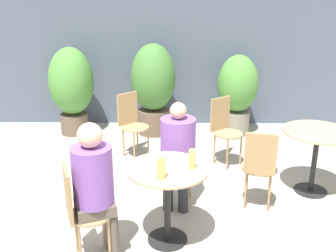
% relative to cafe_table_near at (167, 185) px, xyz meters
% --- Properties ---
extents(ground_plane, '(20.00, 20.00, 0.00)m').
position_rel_cafe_table_near_xyz_m(ground_plane, '(-0.22, -0.02, -0.58)').
color(ground_plane, '#9E998E').
extents(storefront_wall, '(10.00, 0.06, 3.00)m').
position_rel_cafe_table_near_xyz_m(storefront_wall, '(-0.22, 3.38, 0.92)').
color(storefront_wall, '#4C5666').
rests_on(storefront_wall, ground_plane).
extents(cafe_table_near, '(0.74, 0.74, 0.75)m').
position_rel_cafe_table_near_xyz_m(cafe_table_near, '(0.00, 0.00, 0.00)').
color(cafe_table_near, black).
rests_on(cafe_table_near, ground_plane).
extents(cafe_table_far, '(0.77, 0.77, 0.75)m').
position_rel_cafe_table_near_xyz_m(cafe_table_far, '(1.66, 0.96, 0.01)').
color(cafe_table_far, black).
rests_on(cafe_table_far, ground_plane).
extents(bistro_chair_0, '(0.38, 0.40, 0.89)m').
position_rel_cafe_table_near_xyz_m(bistro_chair_0, '(0.12, 0.78, -0.05)').
color(bistro_chair_0, '#997F56').
rests_on(bistro_chair_0, ground_plane).
extents(bistro_chair_1, '(0.42, 0.41, 0.89)m').
position_rel_cafe_table_near_xyz_m(bistro_chair_1, '(-0.73, -0.29, -0.05)').
color(bistro_chair_1, '#997F56').
rests_on(bistro_chair_1, ground_plane).
extents(bistro_chair_2, '(0.43, 0.43, 0.89)m').
position_rel_cafe_table_near_xyz_m(bistro_chair_2, '(0.72, 1.76, -0.05)').
color(bistro_chair_2, '#997F56').
rests_on(bistro_chair_2, ground_plane).
extents(bistro_chair_3, '(0.39, 0.41, 0.89)m').
position_rel_cafe_table_near_xyz_m(bistro_chair_3, '(0.95, 0.57, -0.05)').
color(bistro_chair_3, '#997F56').
rests_on(bistro_chair_3, ground_plane).
extents(bistro_chair_4, '(0.43, 0.43, 0.89)m').
position_rel_cafe_table_near_xyz_m(bistro_chair_4, '(-0.53, 1.98, -0.05)').
color(bistro_chair_4, '#997F56').
rests_on(bistro_chair_4, ground_plane).
extents(seated_person_0, '(0.37, 0.40, 1.16)m').
position_rel_cafe_table_near_xyz_m(seated_person_0, '(0.10, 0.63, 0.11)').
color(seated_person_0, '#2D2D33').
rests_on(seated_person_0, ground_plane).
extents(seated_person_1, '(0.40, 0.38, 1.25)m').
position_rel_cafe_table_near_xyz_m(seated_person_1, '(-0.60, -0.23, 0.16)').
color(seated_person_1, brown).
rests_on(seated_person_1, ground_plane).
extents(beer_glass_0, '(0.06, 0.06, 0.18)m').
position_rel_cafe_table_near_xyz_m(beer_glass_0, '(0.21, -0.01, 0.26)').
color(beer_glass_0, '#DBC65B').
rests_on(beer_glass_0, cafe_table_near).
extents(beer_glass_1, '(0.07, 0.07, 0.15)m').
position_rel_cafe_table_near_xyz_m(beer_glass_1, '(-0.13, 0.17, 0.24)').
color(beer_glass_1, silver).
rests_on(beer_glass_1, cafe_table_near).
extents(beer_glass_2, '(0.07, 0.07, 0.20)m').
position_rel_cafe_table_near_xyz_m(beer_glass_2, '(-0.05, -0.21, 0.27)').
color(beer_glass_2, '#DBC65B').
rests_on(beer_glass_2, cafe_table_near).
extents(potted_plant_0, '(0.70, 0.70, 1.39)m').
position_rel_cafe_table_near_xyz_m(potted_plant_0, '(-1.55, 2.86, 0.20)').
color(potted_plant_0, brown).
rests_on(potted_plant_0, ground_plane).
extents(potted_plant_1, '(0.70, 0.70, 1.44)m').
position_rel_cafe_table_near_xyz_m(potted_plant_1, '(-0.27, 2.88, 0.22)').
color(potted_plant_1, brown).
rests_on(potted_plant_1, ground_plane).
extents(potted_plant_2, '(0.63, 0.63, 1.27)m').
position_rel_cafe_table_near_xyz_m(potted_plant_2, '(1.06, 2.89, 0.14)').
color(potted_plant_2, slate).
rests_on(potted_plant_2, ground_plane).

